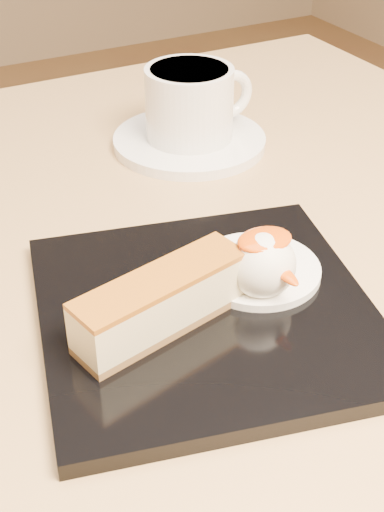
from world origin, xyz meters
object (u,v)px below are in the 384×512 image
cheesecake (162,302)px  saucer (189,141)px  coffee_cup (191,102)px  table (187,394)px  dessert_plate (206,312)px  ice_cream_scoop (262,265)px

cheesecake → saucer: cheesecake is taller
cheesecake → coffee_cup: coffee_cup is taller
table → coffee_cup: coffee_cup is taller
coffee_cup → cheesecake: bearing=-123.0°
cheesecake → coffee_cup: size_ratio=1.11×
dessert_plate → saucer: 0.27m
saucer → table: bearing=-118.5°
table → dessert_plate: dessert_plate is taller
table → cheesecake: bearing=-126.1°
cheesecake → table: bearing=41.1°
table → coffee_cup: bearing=61.0°
ice_cream_scoop → saucer: (0.07, 0.25, -0.03)m
cheesecake → coffee_cup: bearing=45.7°
cheesecake → coffee_cup: 0.29m
dessert_plate → coffee_cup: size_ratio=1.95×
saucer → ice_cream_scoop: bearing=-106.8°
dessert_plate → cheesecake: (-0.04, -0.01, 0.03)m
saucer → coffee_cup: bearing=1.5°
cheesecake → ice_cream_scoop: ice_cream_scoop is taller
saucer → coffee_cup: (0.00, 0.00, 0.04)m
table → dessert_plate: (-0.03, -0.08, 0.16)m
table → coffee_cup: 0.28m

